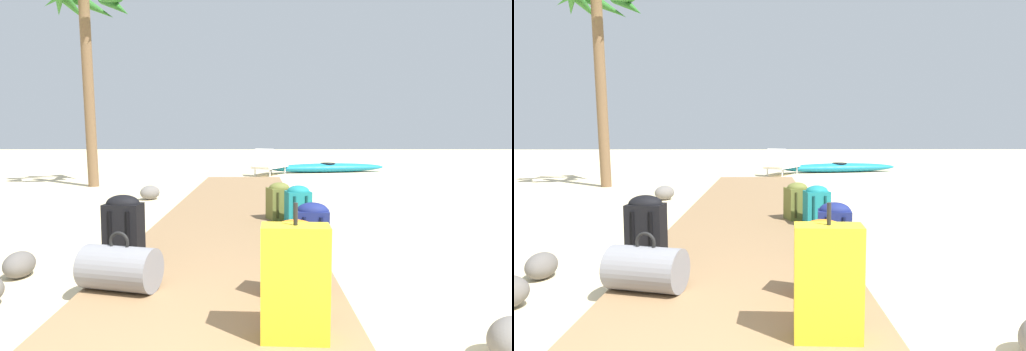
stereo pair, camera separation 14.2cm
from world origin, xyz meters
The scene contains 14 objects.
ground_plane centered at (0.00, 4.03, 0.00)m, with size 60.00×60.00×0.00m, color beige.
boardwalk centered at (0.00, 5.04, 0.04)m, with size 1.93×10.08×0.08m, color olive.
backpack_olive centered at (0.64, 4.25, 0.34)m, with size 0.36×0.34×0.50m.
suitcase_yellow centered at (0.54, 0.82, 0.40)m, with size 0.39×0.20×0.77m.
backpack_teal centered at (0.86, 3.85, 0.35)m, with size 0.34×0.30×0.51m.
backpack_black centered at (-0.88, 2.36, 0.39)m, with size 0.35×0.26×0.60m.
backpack_orange centered at (0.61, 1.43, 0.37)m, with size 0.39×0.32×0.56m.
duffel_bag_grey centered at (-0.67, 1.58, 0.25)m, with size 0.61×0.45×0.44m.
backpack_navy centered at (0.87, 2.56, 0.34)m, with size 0.34×0.27×0.50m.
palm_tree_far_left centered at (-3.45, 8.44, 3.87)m, with size 2.03×2.18×4.75m.
lounge_chair centered at (0.70, 11.36, 0.33)m, with size 1.22×1.62×0.81m.
kayak centered at (2.66, 12.40, 0.15)m, with size 3.94×1.37×0.31m.
rock_left_near centered at (-1.70, 2.10, 0.11)m, with size 0.32×0.23×0.22m, color #5B5651.
rock_left_far centered at (-1.67, 6.52, 0.13)m, with size 0.39×0.30×0.27m, color slate.
Camera 1 is at (0.33, -1.49, 1.22)m, focal length 30.09 mm.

